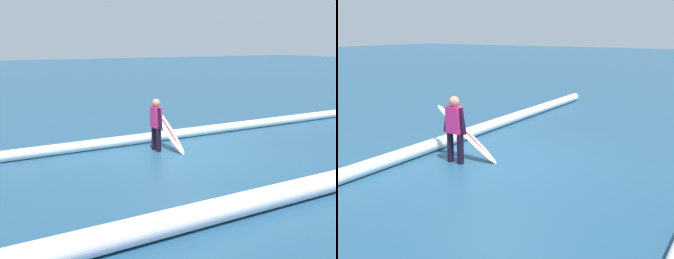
{
  "view_description": "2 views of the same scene",
  "coord_description": "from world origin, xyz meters",
  "views": [
    {
      "loc": [
        6.2,
        10.09,
        2.89
      ],
      "look_at": [
        0.38,
        -0.3,
        0.61
      ],
      "focal_mm": 50.0,
      "sensor_mm": 36.0,
      "label": 1
    },
    {
      "loc": [
        7.06,
        5.1,
        2.67
      ],
      "look_at": [
        0.41,
        0.53,
        0.83
      ],
      "focal_mm": 46.38,
      "sensor_mm": 36.0,
      "label": 2
    }
  ],
  "objects": [
    {
      "name": "surfboard",
      "position": [
        0.19,
        -0.64,
        0.55
      ],
      "size": [
        0.38,
        1.52,
        1.14
      ],
      "color": "white",
      "rests_on": "ground_plane"
    },
    {
      "name": "wave_crest_foreground",
      "position": [
        -1.08,
        -1.73,
        0.14
      ],
      "size": [
        14.58,
        1.23,
        0.28
      ],
      "primitive_type": "cylinder",
      "rotation": [
        0.0,
        1.57,
        0.07
      ],
      "color": "white",
      "rests_on": "ground_plane"
    },
    {
      "name": "surfer",
      "position": [
        0.54,
        -0.65,
        0.77
      ],
      "size": [
        0.22,
        0.61,
        1.39
      ],
      "rotation": [
        0.0,
        0.0,
        1.53
      ],
      "color": "black",
      "rests_on": "ground_plane"
    },
    {
      "name": "ground_plane",
      "position": [
        0.0,
        0.0,
        0.0
      ],
      "size": [
        122.44,
        122.44,
        0.0
      ],
      "primitive_type": "plane",
      "color": "navy"
    }
  ]
}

